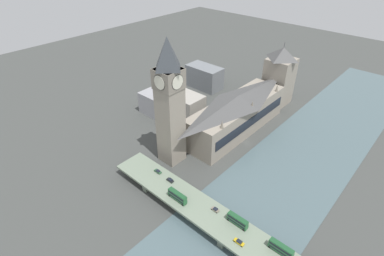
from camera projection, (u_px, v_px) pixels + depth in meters
The scene contains 16 objects.
ground_plane at pixel (247, 143), 196.42m from camera, with size 600.00×600.00×0.00m, color #424442.
river_water at pixel (296, 166), 177.25m from camera, with size 56.30×360.00×0.30m, color #4C6066.
parliament_hall at pixel (237, 113), 202.22m from camera, with size 23.85×83.69×26.89m.
clock_tower at pixel (170, 101), 161.26m from camera, with size 13.40×13.40×74.71m.
victoria_tower at pixel (279, 76), 231.56m from camera, with size 19.12×19.12×49.13m.
road_bridge at pixel (230, 230), 133.33m from camera, with size 144.59×16.93×6.18m.
double_decker_bus_lead at pixel (281, 248), 121.35m from camera, with size 10.60×2.48×4.75m.
double_decker_bus_mid at pixel (238, 220), 133.25m from camera, with size 10.25×2.49×4.60m.
double_decker_bus_rear at pixel (177, 196), 145.36m from camera, with size 10.97×2.49×4.83m.
car_northbound_lead at pixel (170, 180), 157.40m from camera, with size 4.07×1.90×1.45m.
car_northbound_mid at pixel (158, 171), 163.22m from camera, with size 4.52×1.84×1.31m.
car_northbound_tail at pixel (239, 242), 126.03m from camera, with size 4.66×1.78×1.47m.
car_southbound_lead at pixel (215, 209), 140.88m from camera, with size 3.85×1.93×1.33m.
city_block_west at pixel (157, 102), 226.00m from camera, with size 21.05×19.27×16.43m.
city_block_center at pixel (186, 106), 219.59m from camera, with size 23.03×17.85×17.74m.
city_block_east at pixel (204, 77), 261.92m from camera, with size 30.82×16.55×19.23m.
Camera 1 is at (-79.25, 141.89, 116.47)m, focal length 28.00 mm.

